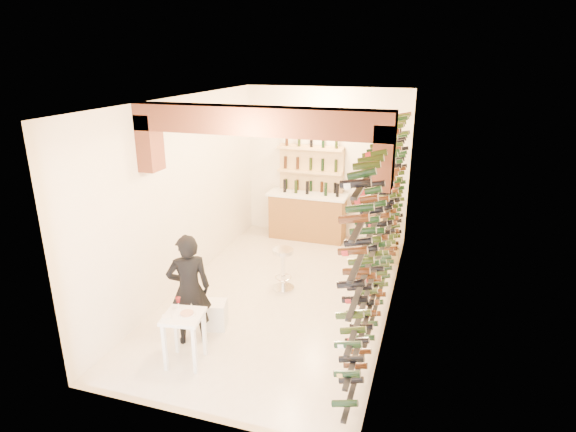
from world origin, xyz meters
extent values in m
plane|color=beige|center=(0.00, 0.00, 0.00)|extent=(6.00, 6.00, 0.00)
cube|color=white|center=(0.00, 3.00, 1.60)|extent=(3.50, 0.02, 3.20)
cube|color=white|center=(0.00, -3.00, 1.60)|extent=(3.50, 0.02, 3.20)
cube|color=white|center=(-1.75, 0.00, 1.60)|extent=(0.02, 6.00, 3.20)
cube|color=white|center=(1.75, 0.00, 1.60)|extent=(0.02, 6.00, 3.20)
cube|color=#A36539|center=(0.00, 0.00, 3.20)|extent=(3.50, 6.00, 0.02)
cube|color=#A6553A|center=(0.00, -1.00, 3.02)|extent=(3.50, 0.35, 0.36)
cube|color=#A6553A|center=(-1.63, -1.00, 2.65)|extent=(0.24, 0.35, 0.80)
cube|color=#A6553A|center=(1.63, -1.00, 2.65)|extent=(0.24, 0.35, 0.80)
cube|color=black|center=(1.59, 0.00, 0.25)|extent=(0.06, 5.70, 0.03)
cube|color=black|center=(1.59, 0.00, 0.65)|extent=(0.06, 5.70, 0.03)
cube|color=black|center=(1.59, 0.00, 1.05)|extent=(0.06, 5.70, 0.03)
cube|color=black|center=(1.59, 0.00, 1.45)|extent=(0.06, 5.70, 0.03)
cube|color=black|center=(1.59, 0.00, 1.85)|extent=(0.06, 5.70, 0.03)
cube|color=black|center=(1.59, 0.00, 2.25)|extent=(0.06, 5.70, 0.03)
cube|color=black|center=(1.59, 0.00, 2.65)|extent=(0.06, 5.70, 0.03)
cube|color=brown|center=(-0.30, 2.65, 0.48)|extent=(1.60, 0.55, 0.96)
cube|color=white|center=(-0.30, 2.65, 0.98)|extent=(1.70, 0.62, 0.05)
cube|color=#DAB57A|center=(-0.30, 2.92, 1.00)|extent=(1.40, 0.10, 2.00)
cube|color=#DAB57A|center=(-0.30, 2.82, 0.45)|extent=(1.40, 0.28, 0.04)
cube|color=#DAB57A|center=(-0.30, 2.82, 0.95)|extent=(1.40, 0.28, 0.04)
cube|color=#DAB57A|center=(-0.30, 2.82, 1.45)|extent=(1.40, 0.28, 0.04)
cube|color=#DAB57A|center=(-0.30, 2.82, 1.95)|extent=(1.40, 0.28, 0.04)
cube|color=brown|center=(-0.30, 2.97, 2.45)|extent=(0.70, 0.04, 0.55)
cube|color=#99998C|center=(-0.30, 2.94, 2.45)|extent=(0.60, 0.01, 0.45)
cube|color=white|center=(-0.63, -2.12, 0.68)|extent=(0.55, 0.55, 0.05)
cube|color=white|center=(-0.79, -2.35, 0.33)|extent=(0.05, 0.05, 0.66)
cube|color=white|center=(-0.41, -2.29, 0.33)|extent=(0.05, 0.05, 0.66)
cube|color=white|center=(-0.85, -1.96, 0.33)|extent=(0.05, 0.05, 0.66)
cube|color=white|center=(-0.47, -1.90, 0.33)|extent=(0.05, 0.05, 0.66)
cylinder|color=white|center=(-0.58, -2.11, 0.71)|extent=(0.22, 0.22, 0.01)
cylinder|color=#BF7266|center=(-0.58, -2.11, 0.73)|extent=(0.17, 0.17, 0.02)
cube|color=white|center=(-0.80, -2.24, 0.71)|extent=(0.15, 0.15, 0.01)
cylinder|color=white|center=(-0.77, -1.98, 0.71)|extent=(0.07, 0.07, 0.00)
cylinder|color=white|center=(-0.77, -1.98, 0.75)|extent=(0.01, 0.01, 0.08)
cone|color=#4F0609|center=(-0.77, -1.98, 0.82)|extent=(0.07, 0.07, 0.07)
cube|color=white|center=(-0.64, -1.23, 0.20)|extent=(0.39, 0.39, 0.40)
imported|color=black|center=(-0.80, -1.65, 0.80)|extent=(0.70, 0.64, 1.60)
cylinder|color=silver|center=(-0.06, 0.22, 0.01)|extent=(0.38, 0.38, 0.03)
cylinder|color=silver|center=(-0.06, 0.22, 0.35)|extent=(0.08, 0.08, 0.66)
cylinder|color=silver|center=(-0.06, 0.22, 0.70)|extent=(0.36, 0.36, 0.07)
torus|color=silver|center=(-0.06, 0.22, 0.21)|extent=(0.29, 0.29, 0.02)
cube|color=#E9CB80|center=(1.40, 1.84, 0.17)|extent=(0.69, 0.60, 0.34)
cube|color=#E9CB80|center=(1.40, 1.84, 0.48)|extent=(0.54, 0.42, 0.28)
camera|label=1|loc=(2.23, -6.77, 3.84)|focal=29.69mm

